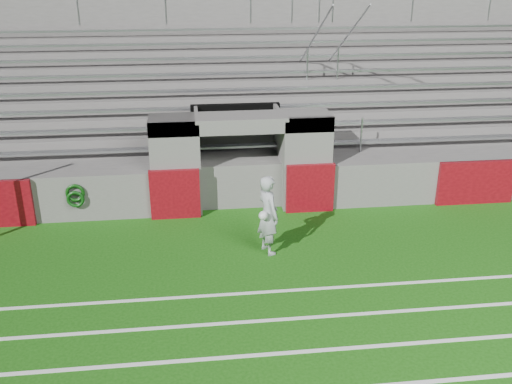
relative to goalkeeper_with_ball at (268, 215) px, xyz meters
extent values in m
plane|color=#164E0D|center=(-0.35, -0.76, -0.95)|extent=(90.00, 90.00, 0.00)
cube|color=white|center=(-0.35, -3.76, -0.94)|extent=(28.00, 0.09, 0.01)
cube|color=white|center=(-0.35, -2.76, -0.94)|extent=(28.00, 0.09, 0.01)
cube|color=white|center=(-0.35, -1.76, -0.94)|extent=(28.00, 0.09, 0.01)
cube|color=#5F5C5A|center=(7.35, 2.41, -0.32)|extent=(10.60, 0.35, 1.25)
cube|color=#5F5C5A|center=(-2.15, 2.74, 0.35)|extent=(1.20, 1.00, 2.60)
cube|color=#5F5C5A|center=(1.45, 2.74, 0.35)|extent=(1.20, 1.00, 2.60)
cube|color=black|center=(-0.35, 4.44, 0.30)|extent=(2.60, 0.20, 2.50)
cube|color=#5F5C5A|center=(-1.50, 3.34, 0.30)|extent=(0.10, 2.20, 2.50)
cube|color=#5F5C5A|center=(0.80, 3.34, 0.30)|extent=(0.10, 2.20, 2.50)
cube|color=#5F5C5A|center=(-0.35, 2.74, 1.45)|extent=(4.80, 1.00, 0.40)
cube|color=#5F5C5A|center=(-0.35, 6.59, 0.20)|extent=(26.00, 8.00, 0.20)
cube|color=#5F5C5A|center=(-0.35, 6.59, -0.42)|extent=(26.00, 8.00, 1.05)
cube|color=#5D080F|center=(-2.15, 2.18, -0.27)|extent=(1.30, 0.15, 1.35)
cube|color=#5D080F|center=(1.45, 2.18, -0.27)|extent=(1.30, 0.15, 1.35)
cube|color=#5D080F|center=(6.15, 2.18, -0.32)|extent=(2.20, 0.15, 1.25)
cube|color=gray|center=(-0.35, 3.66, 0.52)|extent=(23.00, 0.28, 0.06)
cube|color=#5F5C5A|center=(-0.35, 4.51, 0.49)|extent=(24.00, 0.75, 0.38)
cube|color=gray|center=(-0.35, 4.41, 0.90)|extent=(23.00, 0.28, 0.06)
cube|color=#5F5C5A|center=(-0.35, 5.26, 0.68)|extent=(24.00, 0.75, 0.76)
cube|color=gray|center=(-0.35, 5.16, 1.28)|extent=(23.00, 0.28, 0.06)
cube|color=#5F5C5A|center=(-0.35, 6.01, 0.87)|extent=(24.00, 0.75, 1.14)
cube|color=gray|center=(-0.35, 5.91, 1.66)|extent=(23.00, 0.28, 0.06)
cube|color=#5F5C5A|center=(-0.35, 6.76, 1.06)|extent=(24.00, 0.75, 1.52)
cube|color=gray|center=(-0.35, 6.66, 2.04)|extent=(23.00, 0.28, 0.06)
cube|color=#5F5C5A|center=(-0.35, 7.51, 1.25)|extent=(24.00, 0.75, 1.90)
cube|color=gray|center=(-0.35, 7.41, 2.42)|extent=(23.00, 0.28, 0.06)
cube|color=#5F5C5A|center=(-0.35, 8.26, 1.44)|extent=(24.00, 0.75, 2.28)
cube|color=gray|center=(-0.35, 8.16, 2.80)|extent=(23.00, 0.28, 0.06)
cube|color=#5F5C5A|center=(-0.35, 9.01, 1.63)|extent=(24.00, 0.75, 2.66)
cube|color=gray|center=(-0.35, 8.91, 3.18)|extent=(23.00, 0.28, 0.06)
cube|color=#5F5C5A|center=(-0.35, 9.69, 1.70)|extent=(26.00, 0.60, 5.29)
cylinder|color=#A5A8AD|center=(2.15, 3.39, 0.80)|extent=(0.05, 0.05, 1.00)
cylinder|color=#A5A8AD|center=(2.15, 6.39, 2.32)|extent=(0.05, 0.05, 1.00)
cylinder|color=#A5A8AD|center=(2.15, 9.39, 3.84)|extent=(0.05, 0.05, 1.00)
cylinder|color=#A5A8AD|center=(2.15, 6.39, 2.82)|extent=(0.05, 6.02, 3.08)
cylinder|color=#A5A8AD|center=(3.15, 3.39, 0.80)|extent=(0.05, 0.05, 1.00)
cylinder|color=#A5A8AD|center=(3.15, 6.39, 2.32)|extent=(0.05, 0.05, 1.00)
cylinder|color=#A5A8AD|center=(3.15, 9.39, 3.84)|extent=(0.05, 0.05, 1.00)
cylinder|color=#A5A8AD|center=(3.15, 6.39, 2.82)|extent=(0.05, 6.02, 3.08)
cylinder|color=#A5A8AD|center=(-5.35, 9.39, 3.89)|extent=(0.05, 0.05, 1.10)
cylinder|color=#A5A8AD|center=(-2.35, 9.39, 3.89)|extent=(0.05, 0.05, 1.10)
cylinder|color=#A5A8AD|center=(0.65, 9.39, 3.89)|extent=(0.05, 0.05, 1.10)
cylinder|color=#A5A8AD|center=(3.65, 9.39, 3.89)|extent=(0.05, 0.05, 1.10)
cylinder|color=#A5A8AD|center=(6.65, 9.39, 3.89)|extent=(0.05, 0.05, 1.10)
cylinder|color=#A5A8AD|center=(9.65, 9.39, 3.89)|extent=(0.05, 0.05, 1.10)
imported|color=#A2A7AB|center=(0.00, 0.00, 0.00)|extent=(0.68, 0.81, 1.89)
sphere|color=white|center=(-0.14, -0.22, 0.09)|extent=(0.21, 0.21, 0.21)
torus|color=#0C3A0B|center=(-4.68, 2.19, -0.12)|extent=(0.49, 0.09, 0.49)
torus|color=#0C3D0D|center=(-4.68, 2.14, -0.27)|extent=(0.46, 0.09, 0.46)
camera|label=1|loc=(-1.69, -11.77, 5.37)|focal=40.00mm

